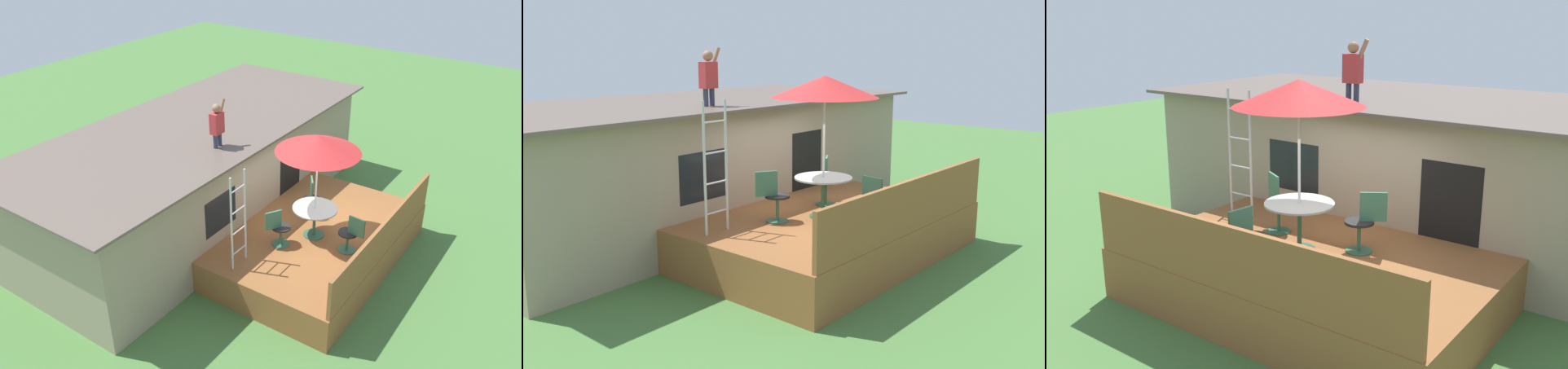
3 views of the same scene
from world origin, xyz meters
TOP-DOWN VIEW (x-y plane):
  - ground_plane at (0.00, 0.00)m, footprint 40.00×40.00m
  - house at (0.00, 3.60)m, footprint 10.50×4.50m
  - deck at (0.00, 0.00)m, footprint 5.34×3.54m
  - deck_railing at (0.00, -1.72)m, footprint 5.24×0.08m
  - patio_table at (-0.21, -0.06)m, footprint 1.04×1.04m
  - patio_umbrella at (-0.21, -0.06)m, footprint 1.90×1.90m
  - step_ladder at (-2.09, 0.73)m, footprint 0.52×0.04m
  - person_figure at (-0.78, 2.26)m, footprint 0.47×0.20m
  - patio_chair_left at (-1.03, 0.41)m, footprint 0.58×0.44m
  - patio_chair_right at (0.59, 0.46)m, footprint 0.57×0.46m
  - patio_chair_near at (-0.34, -1.05)m, footprint 0.44×0.62m

SIDE VIEW (x-z plane):
  - ground_plane at x=0.00m, z-range 0.00..0.00m
  - deck at x=0.00m, z-range 0.00..0.80m
  - deck_railing at x=0.00m, z-range 0.80..1.70m
  - patio_chair_left at x=-1.03m, z-range 0.80..1.72m
  - patio_chair_right at x=0.59m, z-range 0.80..1.72m
  - patio_chair_near at x=-0.34m, z-range 0.80..1.72m
  - house at x=0.00m, z-range 0.01..2.71m
  - patio_table at x=-0.21m, z-range 1.01..1.76m
  - step_ladder at x=-2.09m, z-range 0.80..3.00m
  - patio_umbrella at x=-0.21m, z-range 1.88..4.42m
  - person_figure at x=-0.78m, z-range 2.76..3.87m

